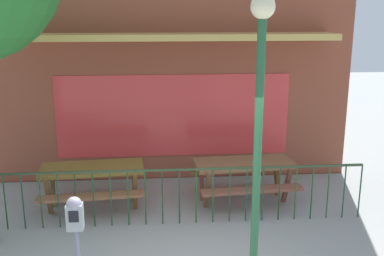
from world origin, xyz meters
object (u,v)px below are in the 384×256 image
picnic_table_left (92,175)px  parking_meter_near (75,225)px  picnic_table_right (244,170)px  street_lamp (259,105)px

picnic_table_left → parking_meter_near: size_ratio=1.28×
picnic_table_right → street_lamp: street_lamp is taller
picnic_table_right → picnic_table_left: bearing=-178.5°
parking_meter_near → street_lamp: (2.11, 0.40, 1.26)m
picnic_table_left → street_lamp: 3.98m
picnic_table_right → street_lamp: (-0.39, -2.74, 1.80)m
picnic_table_right → parking_meter_near: parking_meter_near is taller
picnic_table_left → parking_meter_near: 3.12m
parking_meter_near → street_lamp: 2.49m
picnic_table_right → parking_meter_near: 4.05m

